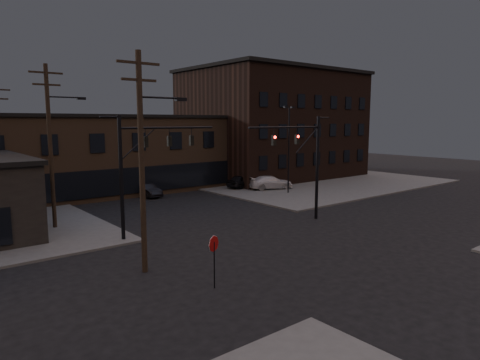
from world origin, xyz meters
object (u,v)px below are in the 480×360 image
(traffic_signal_near, at_px, (307,157))
(stop_sign, at_px, (214,249))
(car_crossing, at_px, (147,190))
(traffic_signal_far, at_px, (140,162))
(parked_car_lot_b, at_px, (271,182))
(parked_car_lot_a, at_px, (243,181))

(traffic_signal_near, relative_size, stop_sign, 3.23)
(car_crossing, bearing_deg, traffic_signal_far, -120.44)
(traffic_signal_far, relative_size, parked_car_lot_b, 1.59)
(stop_sign, bearing_deg, traffic_signal_near, 25.90)
(traffic_signal_near, relative_size, parked_car_lot_a, 1.83)
(traffic_signal_far, bearing_deg, parked_car_lot_b, 24.28)
(parked_car_lot_a, bearing_deg, traffic_signal_near, 147.20)
(parked_car_lot_a, xyz_separation_m, parked_car_lot_b, (1.63, -2.82, -0.01))
(stop_sign, distance_m, parked_car_lot_a, 29.41)
(traffic_signal_far, height_order, parked_car_lot_a, traffic_signal_far)
(stop_sign, bearing_deg, traffic_signal_far, 82.68)
(parked_car_lot_b, xyz_separation_m, car_crossing, (-12.61, 4.98, -0.19))
(traffic_signal_far, relative_size, car_crossing, 1.92)
(traffic_signal_far, relative_size, parked_car_lot_a, 1.83)
(traffic_signal_far, distance_m, car_crossing, 16.44)
(traffic_signal_near, xyz_separation_m, parked_car_lot_b, (7.95, 12.54, -4.05))
(traffic_signal_near, xyz_separation_m, car_crossing, (-4.66, 17.52, -4.25))
(stop_sign, relative_size, car_crossing, 0.60)
(parked_car_lot_a, distance_m, car_crossing, 11.19)
(traffic_signal_far, xyz_separation_m, car_crossing, (7.42, 14.02, -4.33))
(traffic_signal_far, bearing_deg, parked_car_lot_a, 32.79)
(traffic_signal_far, height_order, car_crossing, traffic_signal_far)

